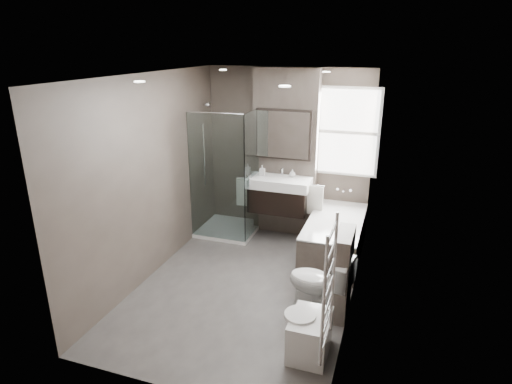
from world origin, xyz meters
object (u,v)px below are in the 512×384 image
at_px(toilet, 320,283).
at_px(bidet, 309,334).
at_px(vanity, 279,194).
at_px(bathtub, 335,236).

height_order(toilet, bidet, toilet).
height_order(vanity, toilet, vanity).
height_order(vanity, bidet, vanity).
xyz_separation_m(bathtub, bidet, (0.09, -2.14, -0.10)).
xyz_separation_m(toilet, bidet, (0.04, -0.74, -0.15)).
bearing_deg(vanity, bathtub, -19.37).
relative_size(vanity, bidet, 1.76).
bearing_deg(vanity, bidet, -67.66).
xyz_separation_m(vanity, bathtub, (0.92, -0.33, -0.43)).
xyz_separation_m(bathtub, toilet, (0.05, -1.40, 0.05)).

